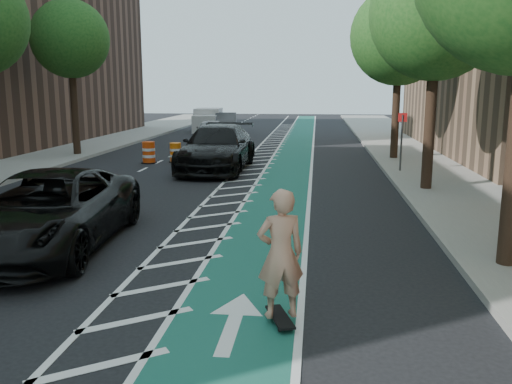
# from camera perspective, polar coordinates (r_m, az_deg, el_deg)

# --- Properties ---
(ground) EXTENTS (120.00, 120.00, 0.00)m
(ground) POSITION_cam_1_polar(r_m,az_deg,el_deg) (11.67, -15.12, -6.92)
(ground) COLOR black
(ground) RESTS_ON ground
(bike_lane) EXTENTS (2.00, 90.00, 0.01)m
(bike_lane) POSITION_cam_1_polar(r_m,az_deg,el_deg) (20.64, 2.98, 1.24)
(bike_lane) COLOR #19574E
(bike_lane) RESTS_ON ground
(buffer_strip) EXTENTS (1.40, 90.00, 0.01)m
(buffer_strip) POSITION_cam_1_polar(r_m,az_deg,el_deg) (20.78, -1.16, 1.32)
(buffer_strip) COLOR silver
(buffer_strip) RESTS_ON ground
(sidewalk_right) EXTENTS (5.00, 90.00, 0.15)m
(sidewalk_right) POSITION_cam_1_polar(r_m,az_deg,el_deg) (21.27, 20.74, 1.02)
(sidewalk_right) COLOR gray
(sidewalk_right) RESTS_ON ground
(curb_right) EXTENTS (0.12, 90.00, 0.16)m
(curb_right) POSITION_cam_1_polar(r_m,az_deg,el_deg) (20.79, 14.19, 1.20)
(curb_right) COLOR gray
(curb_right) RESTS_ON ground
(curb_left) EXTENTS (0.12, 90.00, 0.16)m
(curb_left) POSITION_cam_1_polar(r_m,az_deg,el_deg) (23.46, -22.35, 1.80)
(curb_left) COLOR gray
(curb_left) RESTS_ON ground
(tree_r_c) EXTENTS (4.20, 4.20, 7.90)m
(tree_r_c) POSITION_cam_1_polar(r_m,az_deg,el_deg) (18.81, 18.58, 17.39)
(tree_r_c) COLOR #382619
(tree_r_c) RESTS_ON ground
(tree_r_d) EXTENTS (4.20, 4.20, 7.90)m
(tree_r_d) POSITION_cam_1_polar(r_m,az_deg,el_deg) (26.65, 14.91, 15.56)
(tree_r_d) COLOR #382619
(tree_r_d) RESTS_ON ground
(tree_l_d) EXTENTS (4.20, 4.20, 7.90)m
(tree_l_d) POSITION_cam_1_polar(r_m,az_deg,el_deg) (29.03, -18.92, 14.94)
(tree_l_d) COLOR #382619
(tree_l_d) RESTS_ON ground
(sign_post) EXTENTS (0.35, 0.08, 2.47)m
(sign_post) POSITION_cam_1_polar(r_m,az_deg,el_deg) (22.66, 15.06, 5.20)
(sign_post) COLOR #4C4C4C
(sign_post) RESTS_ON ground
(skateboard) EXTENTS (0.52, 0.90, 0.12)m
(skateboard) POSITION_cam_1_polar(r_m,az_deg,el_deg) (8.41, 2.53, -13.04)
(skateboard) COLOR black
(skateboard) RESTS_ON ground
(skateboarder) EXTENTS (0.83, 0.68, 1.96)m
(skateboarder) POSITION_cam_1_polar(r_m,az_deg,el_deg) (8.05, 2.59, -6.51)
(skateboarder) COLOR tan
(skateboarder) RESTS_ON skateboard
(suv_near) EXTENTS (3.21, 6.27, 1.69)m
(suv_near) POSITION_cam_1_polar(r_m,az_deg,el_deg) (12.68, -21.20, -1.89)
(suv_near) COLOR black
(suv_near) RESTS_ON ground
(suv_far) EXTENTS (2.76, 6.56, 1.89)m
(suv_far) POSITION_cam_1_polar(r_m,az_deg,el_deg) (23.20, -4.08, 4.66)
(suv_far) COLOR black
(suv_far) RESTS_ON ground
(car_silver) EXTENTS (1.87, 4.16, 1.39)m
(car_silver) POSITION_cam_1_polar(r_m,az_deg,el_deg) (35.82, -4.86, 6.51)
(car_silver) COLOR #9F9FA4
(car_silver) RESTS_ON ground
(car_grey) EXTENTS (2.19, 4.76, 1.51)m
(car_grey) POSITION_cam_1_polar(r_m,az_deg,el_deg) (42.22, -3.19, 7.31)
(car_grey) COLOR #4F5054
(car_grey) RESTS_ON ground
(box_truck) EXTENTS (2.15, 4.39, 1.79)m
(box_truck) POSITION_cam_1_polar(r_m,az_deg,el_deg) (43.26, -5.12, 7.46)
(box_truck) COLOR silver
(box_truck) RESTS_ON ground
(barrel_a) EXTENTS (0.59, 0.59, 0.81)m
(barrel_a) POSITION_cam_1_polar(r_m,az_deg,el_deg) (16.50, -17.78, -0.44)
(barrel_a) COLOR #E35A0B
(barrel_a) RESTS_ON ground
(barrel_b) EXTENTS (0.73, 0.73, 1.00)m
(barrel_b) POSITION_cam_1_polar(r_m,az_deg,el_deg) (25.68, -11.22, 4.04)
(barrel_b) COLOR #E5420C
(barrel_b) RESTS_ON ground
(barrel_c) EXTENTS (0.67, 0.67, 0.91)m
(barrel_c) POSITION_cam_1_polar(r_m,az_deg,el_deg) (25.85, -8.46, 4.08)
(barrel_c) COLOR orange
(barrel_c) RESTS_ON ground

